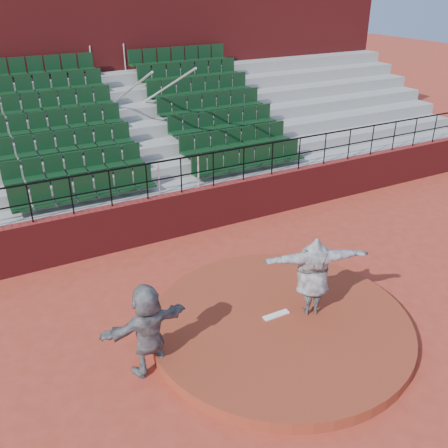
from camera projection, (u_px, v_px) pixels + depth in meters
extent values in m
plane|color=#AA3926|center=(280.00, 329.00, 10.62)|extent=(90.00, 90.00, 0.00)
cylinder|color=maroon|center=(280.00, 324.00, 10.56)|extent=(5.50, 5.50, 0.25)
cube|color=white|center=(276.00, 315.00, 10.62)|extent=(0.60, 0.15, 0.03)
cube|color=maroon|center=(183.00, 213.00, 14.27)|extent=(24.00, 0.30, 1.30)
cylinder|color=black|center=(180.00, 158.00, 13.53)|extent=(24.00, 0.05, 0.05)
cylinder|color=black|center=(181.00, 176.00, 13.76)|extent=(24.00, 0.04, 0.04)
cylinder|color=black|center=(30.00, 204.00, 12.06)|extent=(0.04, 0.04, 1.00)
cylinder|color=black|center=(71.00, 196.00, 12.48)|extent=(0.04, 0.04, 1.00)
cylinder|color=black|center=(110.00, 189.00, 12.91)|extent=(0.04, 0.04, 1.00)
cylinder|color=black|center=(147.00, 182.00, 13.33)|extent=(0.04, 0.04, 1.00)
cylinder|color=black|center=(181.00, 176.00, 13.76)|extent=(0.04, 0.04, 1.00)
cylinder|color=black|center=(213.00, 170.00, 14.18)|extent=(0.04, 0.04, 1.00)
cylinder|color=black|center=(244.00, 164.00, 14.60)|extent=(0.04, 0.04, 1.00)
cylinder|color=black|center=(272.00, 159.00, 15.03)|extent=(0.04, 0.04, 1.00)
cylinder|color=black|center=(299.00, 154.00, 15.45)|extent=(0.04, 0.04, 1.00)
cylinder|color=black|center=(325.00, 149.00, 15.88)|extent=(0.04, 0.04, 1.00)
cylinder|color=black|center=(349.00, 144.00, 16.30)|extent=(0.04, 0.04, 1.00)
cylinder|color=black|center=(372.00, 140.00, 16.73)|extent=(0.04, 0.04, 1.00)
cylinder|color=black|center=(394.00, 136.00, 17.15)|extent=(0.04, 0.04, 1.00)
cylinder|color=black|center=(415.00, 132.00, 17.57)|extent=(0.04, 0.04, 1.00)
cylinder|color=black|center=(435.00, 128.00, 18.00)|extent=(0.04, 0.04, 1.00)
cube|color=#979792|center=(175.00, 206.00, 14.72)|extent=(24.00, 0.85, 1.30)
cube|color=#113318|center=(85.00, 190.00, 13.21)|extent=(3.85, 0.48, 0.72)
cube|color=#113318|center=(249.00, 160.00, 15.35)|extent=(3.85, 0.48, 0.72)
cube|color=#979792|center=(163.00, 190.00, 15.30)|extent=(24.00, 0.85, 1.70)
cube|color=#113318|center=(75.00, 166.00, 13.70)|extent=(3.85, 0.48, 0.72)
cube|color=#113318|center=(235.00, 140.00, 15.84)|extent=(3.85, 0.48, 0.72)
cube|color=#979792|center=(153.00, 175.00, 15.88)|extent=(24.00, 0.85, 2.10)
cube|color=#113318|center=(66.00, 144.00, 14.19)|extent=(3.85, 0.48, 0.72)
cube|color=#113318|center=(223.00, 122.00, 16.33)|extent=(3.85, 0.48, 0.72)
cube|color=#979792|center=(143.00, 161.00, 16.46)|extent=(24.00, 0.85, 2.50)
cube|color=#113318|center=(58.00, 123.00, 14.68)|extent=(3.85, 0.48, 0.72)
cube|color=#113318|center=(211.00, 104.00, 16.83)|extent=(3.85, 0.48, 0.72)
cube|color=#979792|center=(134.00, 148.00, 17.04)|extent=(24.00, 0.85, 2.90)
cube|color=#113318|center=(50.00, 103.00, 15.17)|extent=(3.85, 0.48, 0.72)
cube|color=#113318|center=(200.00, 88.00, 17.32)|extent=(3.85, 0.48, 0.72)
cube|color=#979792|center=(126.00, 136.00, 17.63)|extent=(24.00, 0.85, 3.30)
cube|color=#113318|center=(43.00, 85.00, 15.67)|extent=(3.85, 0.48, 0.72)
cube|color=#113318|center=(189.00, 72.00, 17.81)|extent=(3.85, 0.48, 0.72)
cube|color=#979792|center=(118.00, 125.00, 18.21)|extent=(24.00, 0.85, 3.70)
cube|color=#113318|center=(36.00, 68.00, 16.16)|extent=(3.85, 0.48, 0.72)
cube|color=#113318|center=(179.00, 57.00, 18.30)|extent=(3.85, 0.48, 0.72)
cylinder|color=silver|center=(120.00, 98.00, 15.25)|extent=(0.06, 5.97, 2.46)
cylinder|color=silver|center=(156.00, 94.00, 15.76)|extent=(0.06, 5.97, 2.46)
cube|color=maroon|center=(98.00, 69.00, 18.97)|extent=(24.00, 3.00, 7.10)
imported|color=black|center=(313.00, 276.00, 10.35)|extent=(2.29, 1.29, 1.80)
imported|color=black|center=(148.00, 329.00, 9.13)|extent=(1.78, 0.72, 1.87)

